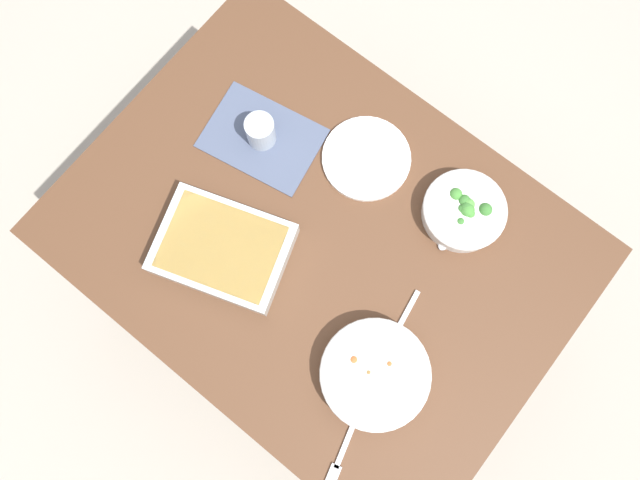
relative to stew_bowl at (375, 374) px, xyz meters
The scene contains 11 objects.
ground_plane 0.84m from the stew_bowl, 149.84° to the left, with size 6.00×6.00×0.00m, color #B2A899.
dining_table 0.36m from the stew_bowl, 149.84° to the left, with size 1.20×0.90×0.74m.
placemat 0.63m from the stew_bowl, 153.48° to the left, with size 0.28×0.20×0.00m, color #4C5670.
stew_bowl is the anchor object (origin of this frame).
broccoli_bowl 0.44m from the stew_bowl, 98.46° to the left, with size 0.20×0.20×0.06m.
baking_dish 0.45m from the stew_bowl, behind, with size 0.35×0.30×0.06m.
drink_cup 0.63m from the stew_bowl, 153.48° to the left, with size 0.07×0.07×0.08m.
side_plate 0.52m from the stew_bowl, 129.44° to the left, with size 0.22×0.22×0.01m, color white.
spoon_by_stew 0.11m from the stew_bowl, 98.90° to the left, with size 0.05×0.18×0.01m.
spoon_by_broccoli 0.40m from the stew_bowl, 98.64° to the left, with size 0.04×0.18×0.01m.
fork_on_table 0.19m from the stew_bowl, 74.73° to the right, with size 0.06×0.18×0.01m.
Camera 1 is at (0.20, -0.25, 2.13)m, focal length 33.37 mm.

